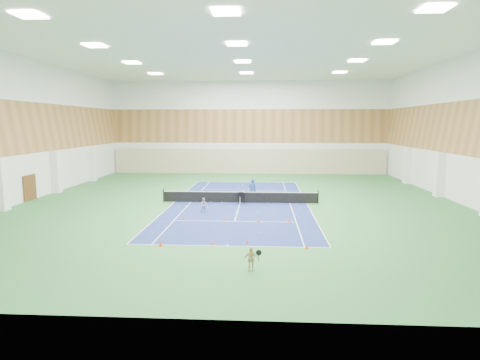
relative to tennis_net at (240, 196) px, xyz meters
name	(u,v)px	position (x,y,z in m)	size (l,w,h in m)	color
ground	(240,203)	(0.00, 0.00, -0.55)	(40.00, 40.00, 0.00)	#2F6E36
room_shell	(240,130)	(0.00, 0.00, 5.45)	(36.00, 40.00, 12.00)	white
wood_cladding	(240,105)	(0.00, 0.00, 7.45)	(36.00, 40.00, 8.00)	#A66F3D
ceiling_light_grid	(240,54)	(0.00, 0.00, 11.37)	(21.40, 25.40, 0.06)	white
court_surface	(240,203)	(0.00, 0.00, -0.55)	(10.97, 23.77, 0.01)	navy
tennis_balls_scatter	(240,202)	(0.00, 0.00, -0.50)	(10.57, 22.77, 0.07)	#CED524
tennis_net	(240,196)	(0.00, 0.00, 0.00)	(12.80, 0.10, 1.10)	black
back_curtain	(249,161)	(0.00, 19.75, 1.05)	(35.40, 0.16, 3.20)	#C6B793
door_left_b	(30,188)	(-17.92, 0.00, 0.55)	(0.08, 1.80, 2.20)	#593319
coach	(252,189)	(0.98, 1.31, 0.37)	(0.67, 0.44, 1.85)	#1F468F
child_court	(204,205)	(-2.48, -3.55, -0.02)	(0.51, 0.40, 1.05)	#9A9BA3
child_apron	(251,259)	(1.37, -15.39, -0.02)	(0.62, 0.26, 1.06)	tan
ball_cart	(241,198)	(0.11, -0.60, -0.06)	(0.56, 0.56, 0.97)	black
cone_svc_a	(184,218)	(-3.51, -5.91, -0.46)	(0.17, 0.17, 0.19)	orange
cone_svc_b	(224,219)	(-0.73, -6.26, -0.43)	(0.22, 0.22, 0.24)	#F0500C
cone_svc_c	(259,221)	(1.62, -6.49, -0.44)	(0.20, 0.20, 0.22)	#F4500C
cone_svc_d	(288,220)	(3.59, -6.21, -0.43)	(0.21, 0.21, 0.23)	#FF430D
cone_base_a	(161,244)	(-3.56, -12.08, -0.43)	(0.22, 0.22, 0.25)	#D73E0B
cone_base_b	(213,243)	(-0.79, -11.74, -0.44)	(0.19, 0.19, 0.21)	#FD460D
cone_base_c	(247,242)	(1.06, -11.39, -0.44)	(0.20, 0.20, 0.22)	#FF450D
cone_base_d	(306,247)	(4.19, -12.09, -0.43)	(0.21, 0.21, 0.24)	#D8520B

